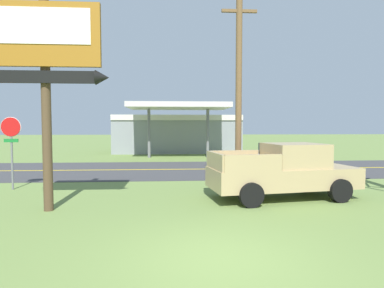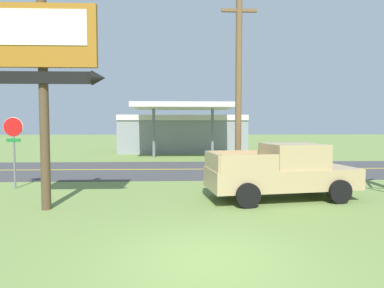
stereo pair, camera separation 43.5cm
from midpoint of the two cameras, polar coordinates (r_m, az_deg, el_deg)
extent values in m
plane|color=olive|center=(6.67, 4.58, -19.69)|extent=(180.00, 180.00, 0.00)
cube|color=#3D3D3F|center=(19.29, 0.12, -4.48)|extent=(140.00, 8.00, 0.02)
cube|color=gold|center=(19.28, 0.12, -4.44)|extent=(126.00, 0.20, 0.01)
cylinder|color=brown|center=(10.85, -23.55, 6.41)|extent=(0.28, 0.28, 6.50)
cube|color=#996019|center=(10.99, -24.16, 17.00)|extent=(3.37, 0.16, 1.87)
cube|color=white|center=(10.96, -24.37, 18.24)|extent=(2.83, 0.03, 1.05)
cube|color=black|center=(10.76, -24.00, 10.62)|extent=(3.03, 0.12, 0.36)
cone|color=black|center=(10.25, -14.89, 11.17)|extent=(0.40, 0.44, 0.44)
cylinder|color=slate|center=(15.16, -28.04, -2.82)|extent=(0.08, 0.08, 2.20)
cylinder|color=red|center=(15.05, -28.23, 2.67)|extent=(0.76, 0.03, 0.76)
cylinder|color=white|center=(15.07, -28.20, 2.67)|extent=(0.80, 0.01, 0.80)
cube|color=#19722D|center=(15.07, -28.18, 0.58)|extent=(0.56, 0.03, 0.14)
cylinder|color=brown|center=(13.81, 9.09, 10.29)|extent=(0.26, 0.26, 8.61)
cube|color=brown|center=(14.49, 9.20, 22.16)|extent=(1.47, 0.12, 0.12)
cube|color=gray|center=(32.51, -1.27, 1.82)|extent=(12.00, 6.00, 3.60)
cube|color=silver|center=(29.46, -1.19, 4.69)|extent=(12.00, 0.12, 0.50)
cube|color=silver|center=(26.55, -1.10, 6.69)|extent=(8.00, 5.00, 0.40)
cylinder|color=slate|center=(26.58, -6.28, 2.13)|extent=(0.24, 0.24, 4.20)
cylinder|color=slate|center=(26.66, 4.08, 2.15)|extent=(0.24, 0.24, 4.20)
cube|color=tan|center=(12.02, 16.40, -5.69)|extent=(5.43, 2.72, 0.72)
cube|color=tan|center=(12.14, 18.35, -1.93)|extent=(2.15, 2.06, 0.84)
cube|color=#28333D|center=(12.59, 21.90, -1.82)|extent=(0.35, 1.65, 0.71)
cube|color=tan|center=(12.19, 8.06, -2.43)|extent=(1.95, 0.41, 0.56)
cube|color=tan|center=(10.47, 11.30, -3.39)|extent=(1.95, 0.41, 0.56)
cube|color=tan|center=(11.03, 4.79, -3.01)|extent=(0.40, 1.88, 0.56)
cylinder|color=black|center=(13.70, 20.55, -6.20)|extent=(0.83, 0.40, 0.80)
cylinder|color=black|center=(12.09, 25.40, -7.55)|extent=(0.83, 0.40, 0.80)
cylinder|color=black|center=(12.36, 7.55, -7.04)|extent=(0.83, 0.40, 0.80)
cylinder|color=black|center=(10.55, 10.91, -8.84)|extent=(0.83, 0.40, 0.80)
cube|color=#233893|center=(18.10, 16.05, -2.98)|extent=(4.20, 1.76, 0.72)
cube|color=#2D3842|center=(18.08, 16.54, -0.89)|extent=(2.10, 1.56, 0.60)
cylinder|color=black|center=(16.93, 12.76, -4.58)|extent=(0.64, 0.24, 0.64)
cylinder|color=black|center=(18.63, 11.38, -3.86)|extent=(0.64, 0.24, 0.64)
cylinder|color=black|center=(17.77, 20.93, -4.34)|extent=(0.64, 0.24, 0.64)
cylinder|color=black|center=(19.39, 18.90, -3.69)|extent=(0.64, 0.24, 0.64)
camera|label=1|loc=(0.22, -89.12, 0.05)|focal=30.33mm
camera|label=2|loc=(0.22, 90.88, -0.05)|focal=30.33mm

